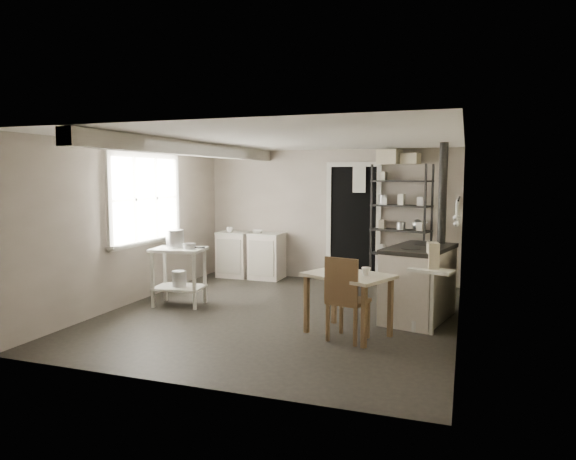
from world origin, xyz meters
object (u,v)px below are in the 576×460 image
(base_cabinets, at_px, (251,252))
(flour_sack, at_px, (390,273))
(chair, at_px, (348,297))
(stockpot, at_px, (175,239))
(work_table, at_px, (348,302))
(shelf_rack, at_px, (401,230))
(stove, at_px, (419,285))
(prep_table, at_px, (179,277))

(base_cabinets, height_order, flour_sack, base_cabinets)
(chair, bearing_deg, base_cabinets, 142.95)
(stockpot, relative_size, flour_sack, 0.52)
(base_cabinets, relative_size, flour_sack, 2.39)
(base_cabinets, relative_size, work_table, 1.33)
(flour_sack, bearing_deg, shelf_rack, 45.95)
(stockpot, bearing_deg, shelf_rack, 38.46)
(work_table, bearing_deg, stockpot, 167.24)
(stove, relative_size, chair, 1.25)
(shelf_rack, distance_m, chair, 3.12)
(shelf_rack, distance_m, work_table, 2.96)
(chair, bearing_deg, flour_sack, 102.19)
(base_cabinets, distance_m, work_table, 3.67)
(stockpot, height_order, shelf_rack, shelf_rack)
(chair, bearing_deg, shelf_rack, 99.47)
(stove, bearing_deg, prep_table, -159.55)
(prep_table, height_order, shelf_rack, shelf_rack)
(shelf_rack, bearing_deg, stove, -61.06)
(stove, relative_size, work_table, 1.27)
(base_cabinets, xyz_separation_m, work_table, (2.41, -2.77, -0.08))
(shelf_rack, bearing_deg, flour_sack, -118.66)
(stockpot, relative_size, chair, 0.28)
(base_cabinets, distance_m, stove, 3.62)
(base_cabinets, height_order, shelf_rack, shelf_rack)
(chair, distance_m, flour_sack, 2.93)
(stove, height_order, work_table, stove)
(base_cabinets, xyz_separation_m, chair, (2.46, -2.95, 0.02))
(prep_table, bearing_deg, base_cabinets, 85.90)
(work_table, bearing_deg, stove, 52.95)
(stockpot, bearing_deg, prep_table, -25.59)
(work_table, bearing_deg, shelf_rack, 85.18)
(flour_sack, bearing_deg, work_table, -91.99)
(base_cabinets, distance_m, flour_sack, 2.52)
(base_cabinets, bearing_deg, stove, -30.01)
(prep_table, xyz_separation_m, stove, (3.28, 0.38, 0.04))
(base_cabinets, distance_m, chair, 3.84)
(stockpot, bearing_deg, base_cabinets, 83.83)
(shelf_rack, relative_size, work_table, 2.16)
(prep_table, relative_size, flour_sack, 1.57)
(base_cabinets, bearing_deg, flour_sack, -0.41)
(base_cabinets, bearing_deg, work_table, -48.69)
(stockpot, height_order, base_cabinets, stockpot)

